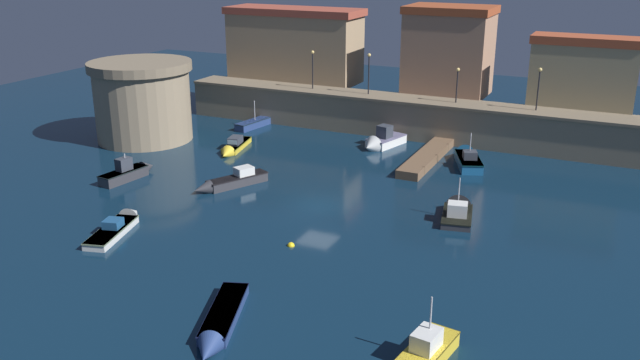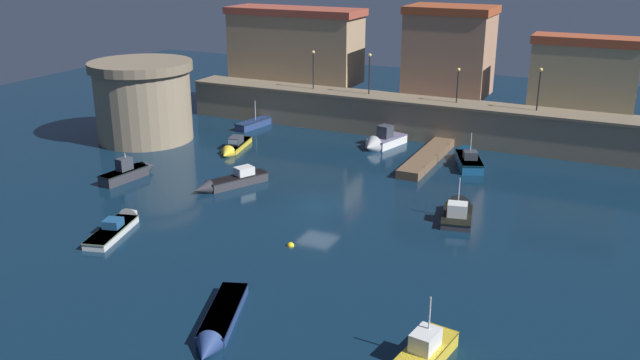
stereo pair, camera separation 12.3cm
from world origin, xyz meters
TOP-DOWN VIEW (x-y plane):
  - ground_plane at (0.00, 0.00)m, footprint 109.52×109.52m
  - quay_wall at (0.00, 19.96)m, footprint 45.81×3.72m
  - old_town_backdrop at (-3.72, 24.07)m, footprint 40.18×5.69m
  - fortress_tower at (-21.54, 8.38)m, footprint 9.18×9.18m
  - pier_dock at (3.78, 13.01)m, footprint 1.80×10.49m
  - quay_lamp_0 at (-10.08, 19.96)m, footprint 0.32×0.32m
  - quay_lamp_1 at (-4.22, 19.96)m, footprint 0.32×0.32m
  - quay_lamp_2 at (4.19, 19.96)m, footprint 0.32×0.32m
  - quay_lamp_3 at (11.14, 19.96)m, footprint 0.32×0.32m
  - moored_boat_0 at (-12.31, 8.74)m, footprint 2.44×5.71m
  - moored_boat_1 at (9.09, 2.52)m, footprint 2.74×4.99m
  - moored_boat_2 at (11.98, -15.09)m, footprint 2.12×5.19m
  - moored_boat_3 at (-1.09, 15.33)m, footprint 3.04×5.14m
  - moored_boat_4 at (-15.56, -0.92)m, footprint 1.81×5.14m
  - moored_boat_5 at (-9.64, -8.82)m, footprint 2.93×6.20m
  - moored_boat_6 at (-14.67, 17.30)m, footprint 2.03×6.12m
  - moored_boat_7 at (2.63, -16.14)m, footprint 3.43×6.62m
  - moored_boat_8 at (-7.55, 0.75)m, footprint 3.72×5.88m
  - moored_boat_9 at (6.89, 14.00)m, footprint 3.70×6.01m
  - mooring_buoy_0 at (1.32, -6.44)m, footprint 0.45×0.45m

SIDE VIEW (x-z plane):
  - ground_plane at x=0.00m, z-range 0.00..0.00m
  - mooring_buoy_0 at x=1.32m, z-range -0.22..0.22m
  - moored_boat_5 at x=-9.64m, z-range -0.42..1.00m
  - moored_boat_7 at x=2.63m, z-range -0.34..0.92m
  - pier_dock at x=3.78m, z-range -0.01..0.69m
  - moored_boat_0 at x=-12.31m, z-range -0.39..1.09m
  - moored_boat_1 at x=9.09m, z-range -1.37..2.07m
  - moored_boat_6 at x=-14.67m, z-range -1.02..1.79m
  - moored_boat_8 at x=-7.55m, z-range -0.31..1.21m
  - moored_boat_9 at x=6.89m, z-range -1.18..2.10m
  - moored_boat_2 at x=11.98m, z-range -1.18..2.18m
  - moored_boat_3 at x=-1.09m, z-range -0.65..1.71m
  - moored_boat_4 at x=-15.56m, z-range -0.58..1.66m
  - quay_wall at x=0.00m, z-range 0.01..3.60m
  - fortress_tower at x=-21.54m, z-range 0.06..7.24m
  - quay_lamp_2 at x=4.19m, z-range 4.13..7.25m
  - quay_lamp_3 at x=11.14m, z-range 4.18..7.82m
  - quay_lamp_0 at x=-10.08m, z-range 4.18..7.90m
  - quay_lamp_1 at x=-4.22m, z-range 4.19..8.02m
  - old_town_backdrop at x=-3.72m, z-range 3.02..11.28m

